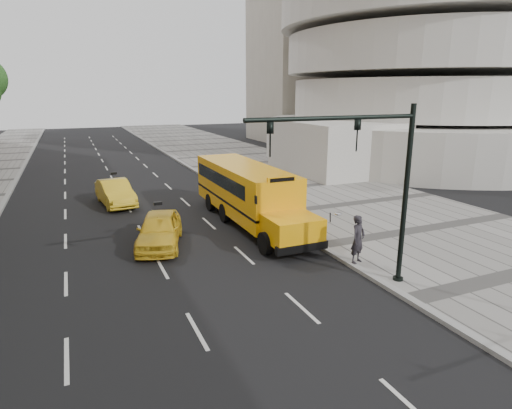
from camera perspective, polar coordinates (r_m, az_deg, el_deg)
name	(u,v)px	position (r m, az deg, el deg)	size (l,w,h in m)	color
ground	(162,229)	(22.30, -12.46, -3.23)	(140.00, 140.00, 0.00)	black
sidewalk_museum	(356,204)	(27.07, 13.24, 0.07)	(12.00, 140.00, 0.15)	gray
curb_museum	(268,215)	(24.05, 1.66, -1.37)	(0.30, 140.00, 0.15)	gray
guggenheim	(393,27)	(51.99, 17.77, 21.65)	(33.20, 42.20, 35.00)	silver
school_bus	(246,189)	(22.71, -1.32, 2.06)	(2.96, 11.56, 3.19)	#FFA80B
taxi_near	(159,230)	(19.74, -12.75, -3.27)	(1.82, 4.51, 1.54)	yellow
taxi_far	(115,193)	(27.67, -18.25, 1.51)	(1.62, 4.65, 1.53)	yellow
pedestrian	(358,239)	(17.43, 13.45, -4.52)	(0.71, 0.47, 1.95)	#252127
traffic_signal	(374,176)	(14.55, 15.47, 3.67)	(6.18, 0.36, 6.40)	black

